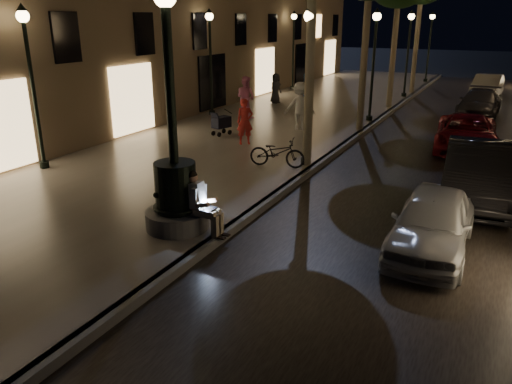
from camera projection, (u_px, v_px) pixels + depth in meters
The scene contains 25 objects.
ground at pixel (370, 129), 21.73m from camera, with size 120.00×120.00×0.00m, color black.
cobble_lane at pixel (442, 136), 20.46m from camera, with size 6.00×45.00×0.02m, color black.
promenade at pixel (285, 119), 23.38m from camera, with size 8.00×45.00×0.20m, color slate.
curb_strip at pixel (370, 127), 21.70m from camera, with size 0.25×45.00×0.20m, color #59595B.
fountain_lamppost at pixel (175, 184), 10.78m from camera, with size 1.40×1.40×5.21m.
seated_man_laptop at pixel (200, 201), 10.62m from camera, with size 1.01×0.34×1.38m.
lamp_curb_a at pixel (308, 66), 14.88m from camera, with size 0.36×0.36×4.81m.
lamp_curb_b at pixel (374, 51), 21.63m from camera, with size 0.36×0.36×4.81m.
lamp_curb_c at pixel (409, 43), 28.38m from camera, with size 0.36×0.36×4.81m.
lamp_curb_d at pixel (430, 38), 35.13m from camera, with size 0.36×0.36×4.81m.
lamp_left_a at pixel (30, 68), 14.49m from camera, with size 0.36×0.36×4.81m.
lamp_left_b at pixel (210, 49), 22.93m from camera, with size 0.36×0.36×4.81m.
lamp_left_c at pixel (294, 40), 31.37m from camera, with size 0.36×0.36×4.81m.
stroller at pixel (221, 122), 19.59m from camera, with size 0.61×1.02×1.03m.
car_front at pixel (432, 222), 10.25m from camera, with size 1.52×3.77×1.28m, color #999BA0.
car_second at pixel (477, 173), 13.08m from camera, with size 1.62×4.65×1.53m, color black.
car_third at pixel (467, 133), 18.13m from camera, with size 2.09×4.53×1.26m, color maroon.
car_rear at pixel (480, 103), 24.37m from camera, with size 1.80×4.42×1.28m, color #323136.
car_fifth at pixel (487, 86), 29.97m from camera, with size 1.46×4.18×1.38m, color #A0A19C.
pedestrian_red at pixel (245, 122), 18.14m from camera, with size 0.61×0.40×1.66m, color red.
pedestrian_pink at pixel (246, 97), 22.77m from camera, with size 0.93×0.72×1.91m, color pink.
pedestrian_white at pixel (300, 106), 20.45m from camera, with size 1.26×0.72×1.95m, color silver.
pedestrian_blue at pixel (306, 93), 24.10m from camera, with size 1.13×0.47×1.92m, color #244A87.
pedestrian_dark at pixel (276, 88), 26.92m from camera, with size 0.77×0.50×1.58m, color #2F2F33.
bicycle at pixel (277, 152), 15.46m from camera, with size 0.61×1.75×0.92m, color black.
Camera 1 is at (5.13, -6.37, 4.63)m, focal length 35.00 mm.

